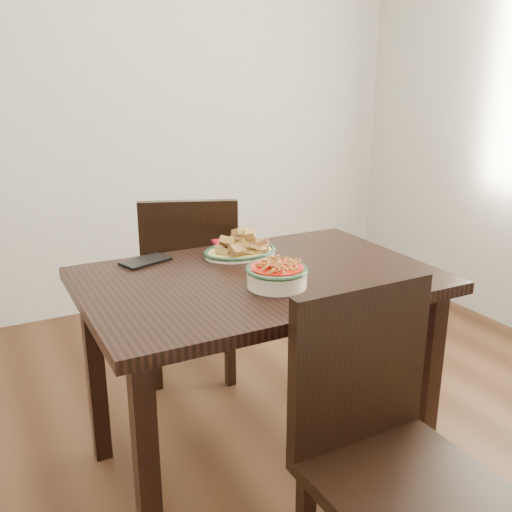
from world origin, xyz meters
name	(u,v)px	position (x,y,z in m)	size (l,w,h in m)	color
floor	(283,452)	(0.00, 0.00, 0.00)	(3.50, 3.50, 0.00)	#372011
wall_back	(134,92)	(0.00, 1.75, 1.30)	(3.50, 0.10, 2.60)	beige
dining_table	(259,303)	(-0.11, -0.01, 0.65)	(1.17, 0.78, 0.75)	black
chair_far	(191,280)	(-0.09, 0.70, 0.50)	(0.54, 0.54, 0.89)	black
chair_near	(383,442)	(-0.10, -0.66, 0.50)	(0.43, 0.43, 0.89)	black
fish_plate	(240,244)	(-0.07, 0.22, 0.79)	(0.27, 0.22, 0.11)	#F2E5CC
noodle_bowl	(277,273)	(-0.11, -0.14, 0.79)	(0.20, 0.20, 0.08)	beige
smartphone	(146,261)	(-0.41, 0.29, 0.76)	(0.17, 0.09, 0.01)	black
napkin	(230,243)	(-0.04, 0.37, 0.76)	(0.12, 0.10, 0.01)	maroon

